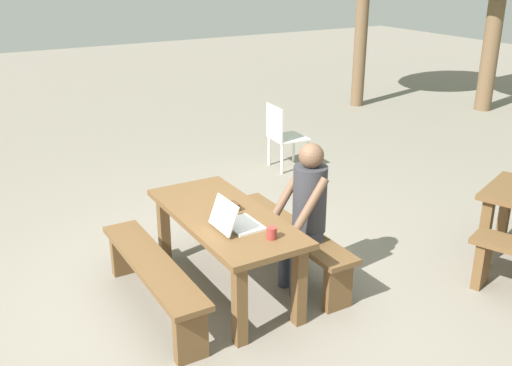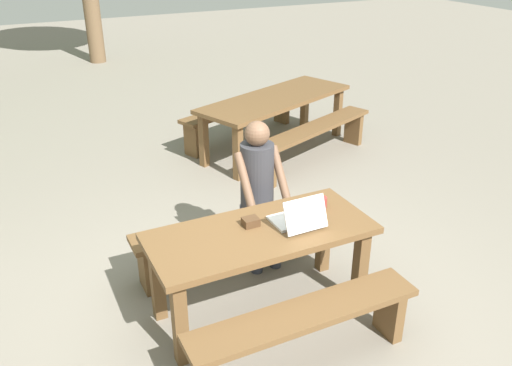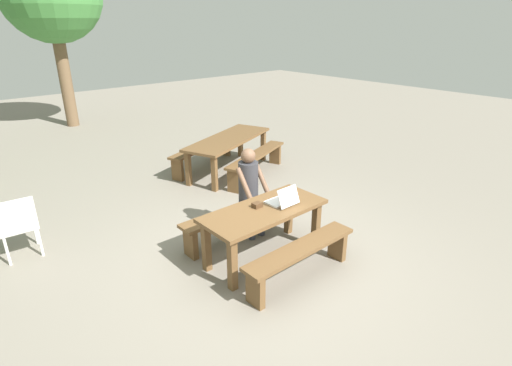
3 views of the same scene
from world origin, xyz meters
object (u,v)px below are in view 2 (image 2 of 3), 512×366
Objects in this scene: small_pouch at (251,222)px; person_seated at (259,185)px; laptop at (298,217)px; coffee_mug at (322,202)px; picnic_table_front at (261,244)px; picnic_table_mid at (276,104)px.

person_seated is (0.32, 0.52, 0.01)m from small_pouch.
laptop reaches higher than coffee_mug.
person_seated is at bearing -91.40° from laptop.
person_seated reaches higher than laptop.
picnic_table_front is at bearing -170.33° from coffee_mug.
picnic_table_front is at bearing -141.20° from picnic_table_mid.
coffee_mug reaches higher than picnic_table_mid.
person_seated reaches higher than coffee_mug.
coffee_mug is (0.61, 0.01, 0.01)m from small_pouch.
coffee_mug is (0.57, 0.10, 0.16)m from picnic_table_front.
laptop reaches higher than small_pouch.
laptop is at bearing -136.44° from picnic_table_mid.
picnic_table_mid is (1.35, 2.25, -0.13)m from person_seated.
coffee_mug reaches higher than small_pouch.
small_pouch is 0.05× the size of picnic_table_mid.
coffee_mug is at bearing 0.62° from small_pouch.
laptop is 0.27× the size of person_seated.
small_pouch reaches higher than picnic_table_front.
small_pouch is at bearing -122.11° from person_seated.
laptop is 3.80× the size of coffee_mug.
picnic_table_mid is (1.67, 2.77, -0.12)m from small_pouch.
picnic_table_mid is (1.36, 2.91, -0.15)m from laptop.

